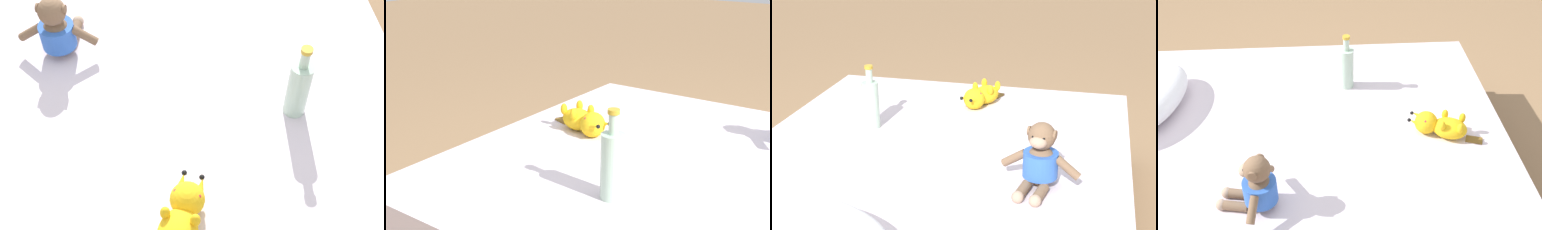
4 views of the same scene
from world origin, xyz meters
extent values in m
plane|color=#93704C|center=(0.00, 0.00, 0.00)|extent=(16.00, 16.00, 0.00)
cube|color=brown|center=(0.00, 0.00, 0.10)|extent=(1.55, 1.98, 0.21)
cube|color=silver|center=(0.00, 0.00, 0.29)|extent=(1.50, 1.92, 0.16)
ellipsoid|color=brown|center=(-0.43, 0.08, 0.45)|extent=(0.13, 0.12, 0.15)
cylinder|color=blue|center=(-0.43, 0.08, 0.45)|extent=(0.14, 0.14, 0.09)
sphere|color=brown|center=(-0.43, 0.08, 0.56)|extent=(0.10, 0.10, 0.10)
ellipsoid|color=tan|center=(-0.43, 0.12, 0.55)|extent=(0.07, 0.06, 0.04)
sphere|color=black|center=(-0.44, 0.12, 0.57)|extent=(0.01, 0.01, 0.01)
sphere|color=black|center=(-0.41, 0.11, 0.57)|extent=(0.01, 0.01, 0.01)
cylinder|color=brown|center=(-0.48, 0.09, 0.57)|extent=(0.01, 0.03, 0.03)
cylinder|color=brown|center=(-0.39, 0.07, 0.57)|extent=(0.01, 0.03, 0.03)
cylinder|color=brown|center=(-0.53, 0.10, 0.46)|extent=(0.10, 0.05, 0.08)
cylinder|color=brown|center=(-0.34, 0.06, 0.46)|extent=(0.10, 0.05, 0.08)
cylinder|color=brown|center=(-0.44, 0.18, 0.39)|extent=(0.05, 0.11, 0.04)
cylinder|color=brown|center=(-0.39, 0.16, 0.39)|extent=(0.05, 0.11, 0.04)
sphere|color=tan|center=(-0.43, 0.22, 0.39)|extent=(0.04, 0.04, 0.04)
sphere|color=tan|center=(-0.38, 0.21, 0.39)|extent=(0.04, 0.04, 0.04)
sphere|color=yellow|center=(-0.05, -0.60, 0.42)|extent=(0.10, 0.10, 0.10)
cone|color=yellow|center=(-0.06, -0.55, 0.43)|extent=(0.05, 0.07, 0.05)
sphere|color=black|center=(-0.05, -0.53, 0.44)|extent=(0.02, 0.02, 0.02)
cone|color=yellow|center=(-0.01, -0.57, 0.43)|extent=(0.05, 0.07, 0.05)
sphere|color=black|center=(0.00, -0.55, 0.44)|extent=(0.02, 0.02, 0.02)
sphere|color=red|center=(-0.08, -0.59, 0.45)|extent=(0.02, 0.02, 0.02)
sphere|color=red|center=(-0.02, -0.61, 0.45)|extent=(0.02, 0.02, 0.02)
ellipsoid|color=yellow|center=(-0.11, -0.66, 0.45)|extent=(0.04, 0.04, 0.05)
ellipsoid|color=yellow|center=(-0.03, -0.69, 0.45)|extent=(0.04, 0.04, 0.05)
cylinder|color=#B2D1B7|center=(0.34, -0.28, 0.47)|extent=(0.07, 0.07, 0.20)
cylinder|color=#B2D1B7|center=(0.34, -0.28, 0.61)|extent=(0.03, 0.03, 0.06)
cylinder|color=gold|center=(0.34, -0.28, 0.64)|extent=(0.04, 0.04, 0.01)
camera|label=1|loc=(-0.11, -1.35, 1.74)|focal=50.33mm
camera|label=2|loc=(1.52, 0.43, 1.11)|focal=48.19mm
camera|label=3|loc=(-0.59, 1.87, 1.33)|focal=53.67mm
camera|label=4|loc=(-1.61, -0.17, 1.68)|focal=43.55mm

